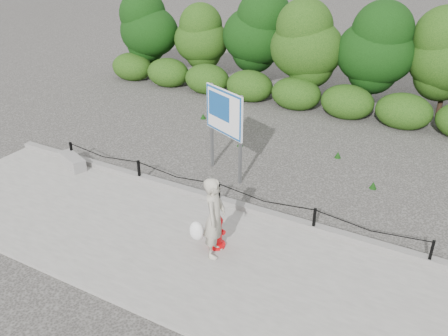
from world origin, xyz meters
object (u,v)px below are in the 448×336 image
at_px(pedestrian, 213,218).
at_px(advertising_sign, 224,116).
at_px(concrete_block, 72,161).
at_px(fire_hydrant, 217,231).

bearing_deg(pedestrian, advertising_sign, 11.18).
xyz_separation_m(pedestrian, concrete_block, (-5.64, 1.55, -0.71)).
distance_m(concrete_block, advertising_sign, 4.66).
bearing_deg(pedestrian, fire_hydrant, 2.01).
relative_size(fire_hydrant, advertising_sign, 0.32).
bearing_deg(advertising_sign, fire_hydrant, -38.98).
height_order(fire_hydrant, advertising_sign, advertising_sign).
bearing_deg(fire_hydrant, pedestrian, -60.54).
bearing_deg(concrete_block, advertising_sign, 24.70).
distance_m(fire_hydrant, concrete_block, 5.72).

